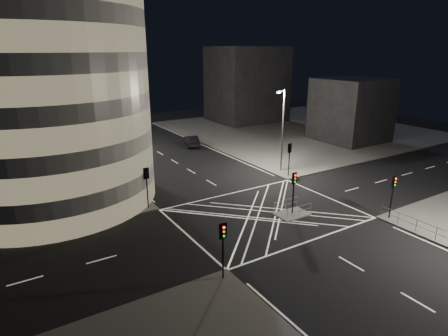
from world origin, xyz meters
TOP-DOWN VIEW (x-y plane):
  - ground at (0.00, 0.00)m, footprint 120.00×120.00m
  - sidewalk_far_right at (29.00, 27.00)m, footprint 42.00×42.00m
  - central_island at (2.00, -1.50)m, footprint 3.00×2.00m
  - building_right_far at (26.00, 40.00)m, footprint 14.00×12.00m
  - building_right_near at (30.00, 16.00)m, footprint 10.00×10.00m
  - building_far_end at (-4.00, 58.00)m, footprint 18.00×8.00m
  - tree_a at (-10.50, 9.00)m, footprint 4.36×4.36m
  - tree_b at (-10.50, 15.00)m, footprint 4.28×4.28m
  - tree_c at (-10.50, 21.00)m, footprint 4.19×4.19m
  - tree_d at (-10.50, 27.00)m, footprint 5.24×5.24m
  - tree_e at (-10.50, 33.00)m, footprint 4.49×4.49m
  - traffic_signal_fl at (-8.80, 6.80)m, footprint 0.55×0.22m
  - traffic_signal_nl at (-8.80, -6.80)m, footprint 0.55×0.22m
  - traffic_signal_fr at (8.80, 6.80)m, footprint 0.55×0.22m
  - traffic_signal_nr at (8.80, -6.80)m, footprint 0.55×0.22m
  - traffic_signal_island at (2.00, -1.50)m, footprint 0.55×0.22m
  - street_lamp_left_near at (-9.44, 12.00)m, footprint 1.25×0.25m
  - street_lamp_left_far at (-9.44, 30.00)m, footprint 1.25×0.25m
  - street_lamp_right_far at (9.44, 9.00)m, footprint 1.25×0.25m
  - railing_near_right at (8.30, -12.15)m, footprint 0.06×11.70m
  - railing_island_south at (2.00, -2.40)m, footprint 2.80×0.06m
  - railing_island_north at (2.00, -0.60)m, footprint 2.80×0.06m
  - sedan at (5.91, 26.42)m, footprint 3.08×5.35m

SIDE VIEW (x-z plane):
  - ground at x=0.00m, z-range 0.00..0.00m
  - sidewalk_far_right at x=29.00m, z-range 0.00..0.15m
  - central_island at x=2.00m, z-range 0.00..0.15m
  - railing_near_right at x=8.30m, z-range 0.15..1.25m
  - railing_island_south at x=2.00m, z-range 0.15..1.25m
  - railing_island_north at x=2.00m, z-range 0.15..1.25m
  - sedan at x=5.91m, z-range 0.00..1.67m
  - traffic_signal_fl at x=-8.80m, z-range 0.91..4.91m
  - traffic_signal_nl at x=-8.80m, z-range 0.91..4.91m
  - traffic_signal_fr at x=8.80m, z-range 0.91..4.91m
  - traffic_signal_nr at x=8.80m, z-range 0.91..4.91m
  - traffic_signal_island at x=2.00m, z-range 0.91..4.91m
  - tree_c at x=-10.50m, z-range 1.02..7.60m
  - tree_a at x=-10.50m, z-range 1.11..8.07m
  - tree_e at x=-10.50m, z-range 1.15..8.34m
  - building_right_near at x=30.00m, z-range 0.15..10.15m
  - tree_b at x=-10.50m, z-range 1.43..8.93m
  - street_lamp_left_near at x=-9.44m, z-range 0.54..10.54m
  - street_lamp_left_far at x=-9.44m, z-range 0.54..10.54m
  - street_lamp_right_far at x=9.44m, z-range 0.54..10.54m
  - tree_d at x=-10.50m, z-range 1.34..9.76m
  - building_right_far at x=26.00m, z-range 0.15..15.15m
  - building_far_end at x=-4.00m, z-range 0.00..18.00m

